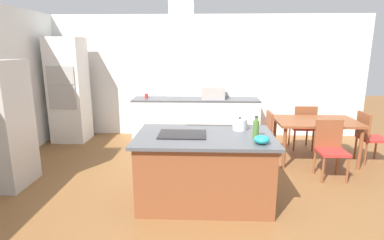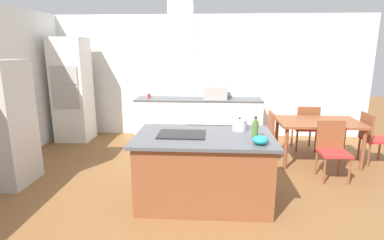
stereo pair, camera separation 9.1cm
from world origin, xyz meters
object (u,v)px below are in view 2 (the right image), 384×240
(coffee_mug_red, at_px, (149,96))
(chair_facing_island, at_px, (332,146))
(cooktop, at_px, (182,134))
(chair_facing_back_wall, at_px, (306,125))
(chair_at_left_end, at_px, (264,134))
(dining_table, at_px, (318,126))
(range_hood, at_px, (181,37))
(olive_oil_bottle, at_px, (255,129))
(mixing_bowl, at_px, (261,140))
(wall_oven_stack, at_px, (72,90))
(chair_at_right_end, at_px, (372,135))
(countertop_microwave, at_px, (215,92))
(tea_kettle, at_px, (240,125))

(coffee_mug_red, xyz_separation_m, chair_facing_island, (3.25, -2.09, -0.44))
(cooktop, relative_size, coffee_mug_red, 6.67)
(chair_facing_back_wall, bearing_deg, chair_at_left_end, -143.99)
(coffee_mug_red, bearing_deg, chair_facing_island, -32.72)
(cooktop, xyz_separation_m, chair_facing_back_wall, (2.23, 2.20, -0.40))
(dining_table, distance_m, range_hood, 3.07)
(chair_facing_island, bearing_deg, cooktop, -158.83)
(cooktop, xyz_separation_m, chair_facing_island, (2.23, 0.87, -0.40))
(chair_facing_back_wall, bearing_deg, dining_table, -90.00)
(olive_oil_bottle, height_order, mixing_bowl, olive_oil_bottle)
(wall_oven_stack, relative_size, range_hood, 2.44)
(mixing_bowl, relative_size, range_hood, 0.20)
(dining_table, distance_m, chair_facing_island, 0.68)
(chair_at_left_end, bearing_deg, chair_facing_back_wall, 36.01)
(olive_oil_bottle, bearing_deg, chair_at_left_end, 75.80)
(mixing_bowl, xyz_separation_m, dining_table, (1.30, 1.87, -0.28))
(cooktop, relative_size, chair_at_right_end, 0.67)
(mixing_bowl, bearing_deg, chair_at_left_end, 78.47)
(countertop_microwave, relative_size, chair_at_left_end, 0.56)
(chair_at_left_end, bearing_deg, olive_oil_bottle, -104.20)
(range_hood, bearing_deg, mixing_bowl, -20.01)
(mixing_bowl, height_order, chair_at_right_end, mixing_bowl)
(tea_kettle, xyz_separation_m, olive_oil_bottle, (0.15, -0.35, 0.04))
(chair_at_right_end, bearing_deg, olive_oil_bottle, -144.11)
(coffee_mug_red, height_order, wall_oven_stack, wall_oven_stack)
(olive_oil_bottle, relative_size, wall_oven_stack, 0.12)
(tea_kettle, relative_size, olive_oil_bottle, 0.90)
(tea_kettle, height_order, coffee_mug_red, tea_kettle)
(mixing_bowl, bearing_deg, tea_kettle, 106.83)
(wall_oven_stack, bearing_deg, chair_facing_back_wall, -5.31)
(dining_table, xyz_separation_m, chair_at_left_end, (-0.92, 0.00, -0.16))
(cooktop, bearing_deg, olive_oil_bottle, -5.70)
(cooktop, height_order, mixing_bowl, mixing_bowl)
(olive_oil_bottle, xyz_separation_m, range_hood, (-0.91, 0.09, 1.09))
(olive_oil_bottle, bearing_deg, chair_facing_island, 35.80)
(chair_at_right_end, height_order, range_hood, range_hood)
(cooktop, xyz_separation_m, chair_at_right_end, (3.15, 1.53, -0.40))
(cooktop, bearing_deg, chair_facing_back_wall, 44.50)
(coffee_mug_red, height_order, chair_at_right_end, coffee_mug_red)
(wall_oven_stack, height_order, range_hood, range_hood)
(cooktop, bearing_deg, wall_oven_stack, 134.66)
(mixing_bowl, bearing_deg, range_hood, 159.99)
(countertop_microwave, height_order, chair_facing_island, countertop_microwave)
(chair_facing_island, bearing_deg, chair_facing_back_wall, 90.00)
(cooktop, height_order, chair_at_right_end, cooktop)
(chair_at_left_end, bearing_deg, chair_facing_island, -36.01)
(cooktop, xyz_separation_m, mixing_bowl, (0.94, -0.34, 0.04))
(tea_kettle, bearing_deg, cooktop, -160.76)
(range_hood, bearing_deg, wall_oven_stack, 134.66)
(countertop_microwave, bearing_deg, olive_oil_bottle, -81.45)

